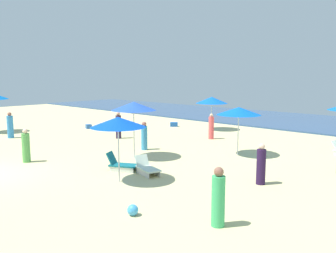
{
  "coord_description": "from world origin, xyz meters",
  "views": [
    {
      "loc": [
        14.75,
        -4.86,
        3.99
      ],
      "look_at": [
        1.57,
        9.17,
        1.16
      ],
      "focal_mm": 38.08,
      "sensor_mm": 36.0,
      "label": 1
    }
  ],
  "objects": [
    {
      "name": "ocean",
      "position": [
        0.0,
        24.49,
        0.06
      ],
      "size": [
        60.0,
        11.01,
        0.12
      ],
      "primitive_type": "cube",
      "color": "#304F7D",
      "rests_on": "ground_plane"
    },
    {
      "name": "umbrella_0",
      "position": [
        5.41,
        10.15,
        2.21
      ],
      "size": [
        2.16,
        2.16,
        2.4
      ],
      "color": "silver",
      "rests_on": "ground_plane"
    },
    {
      "name": "umbrella_3",
      "position": [
        2.09,
        6.25,
        2.5
      ],
      "size": [
        2.13,
        2.13,
        2.7
      ],
      "color": "silver",
      "rests_on": "ground_plane"
    },
    {
      "name": "umbrella_4",
      "position": [
        4.56,
        3.32,
        2.25
      ],
      "size": [
        2.05,
        2.05,
        2.45
      ],
      "color": "silver",
      "rests_on": "ground_plane"
    },
    {
      "name": "lounge_chair_4_0",
      "position": [
        4.6,
        4.7,
        0.25
      ],
      "size": [
        1.37,
        0.88,
        0.7
      ],
      "rotation": [
        0.0,
        0.0,
        1.3
      ],
      "color": "silver",
      "rests_on": "ground_plane"
    },
    {
      "name": "lounge_chair_4_1",
      "position": [
        3.43,
        4.33,
        0.26
      ],
      "size": [
        1.37,
        1.08,
        0.77
      ],
      "rotation": [
        0.0,
        0.0,
        2.06
      ],
      "color": "silver",
      "rests_on": "ground_plane"
    },
    {
      "name": "umbrella_5",
      "position": [
        -0.43,
        15.89,
        2.15
      ],
      "size": [
        2.27,
        2.27,
        2.39
      ],
      "color": "silver",
      "rests_on": "ground_plane"
    },
    {
      "name": "beachgoer_0",
      "position": [
        -2.59,
        9.06,
        0.78
      ],
      "size": [
        0.39,
        0.39,
        1.67
      ],
      "rotation": [
        0.0,
        0.0,
        3.29
      ],
      "color": "#2C1F39",
      "rests_on": "ground_plane"
    },
    {
      "name": "beachgoer_1",
      "position": [
        -7.68,
        4.49,
        0.76
      ],
      "size": [
        0.49,
        0.49,
        1.64
      ],
      "rotation": [
        0.0,
        0.0,
        5.91
      ],
      "color": "#3587CA",
      "rests_on": "ground_plane"
    },
    {
      "name": "beachgoer_2",
      "position": [
        1.78,
        12.87,
        0.74
      ],
      "size": [
        0.47,
        0.47,
        1.59
      ],
      "rotation": [
        0.0,
        0.0,
        2.22
      ],
      "color": "#F45356",
      "rests_on": "ground_plane"
    },
    {
      "name": "beachgoer_4",
      "position": [
        -0.87,
        2.3,
        0.72
      ],
      "size": [
        0.42,
        0.42,
        1.55
      ],
      "rotation": [
        0.0,
        0.0,
        6.07
      ],
      "color": "#519F4E",
      "rests_on": "ground_plane"
    },
    {
      "name": "beachgoer_5",
      "position": [
        9.57,
        2.58,
        0.75
      ],
      "size": [
        0.44,
        0.44,
        1.61
      ],
      "rotation": [
        0.0,
        0.0,
        3.4
      ],
      "color": "#3DB66B",
      "rests_on": "ground_plane"
    },
    {
      "name": "beachgoer_6",
      "position": [
        1.08,
        7.85,
        0.71
      ],
      "size": [
        0.46,
        0.46,
        1.51
      ],
      "rotation": [
        0.0,
        0.0,
        2.55
      ],
      "color": "#3C97C8",
      "rests_on": "ground_plane"
    },
    {
      "name": "beachgoer_7",
      "position": [
        8.59,
        6.65,
        0.71
      ],
      "size": [
        0.44,
        0.44,
        1.52
      ],
      "rotation": [
        0.0,
        0.0,
        5.13
      ],
      "color": "#28153B",
      "rests_on": "ground_plane"
    },
    {
      "name": "cooler_box_0",
      "position": [
        -3.5,
        15.24,
        0.16
      ],
      "size": [
        0.67,
        0.67,
        0.33
      ],
      "primitive_type": "cube",
      "rotation": [
        0.0,
        0.0,
        0.78
      ],
      "color": "#205AAC",
      "rests_on": "ground_plane"
    },
    {
      "name": "cooler_box_1",
      "position": [
        -7.43,
        10.14,
        0.15
      ],
      "size": [
        0.56,
        0.52,
        0.31
      ],
      "primitive_type": "cube",
      "rotation": [
        0.0,
        0.0,
        5.92
      ],
      "color": "#2D61AA",
      "rests_on": "ground_plane"
    },
    {
      "name": "beach_ball_2",
      "position": [
        7.39,
        1.51,
        0.16
      ],
      "size": [
        0.32,
        0.32,
        0.32
      ],
      "primitive_type": "sphere",
      "color": "#3F9DDF",
      "rests_on": "ground_plane"
    }
  ]
}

